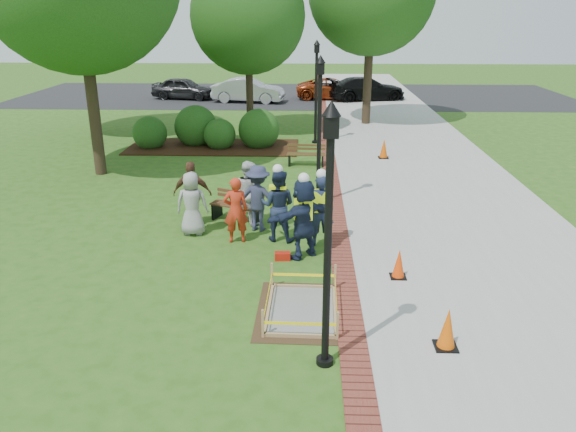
{
  "coord_description": "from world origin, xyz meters",
  "views": [
    {
      "loc": [
        0.93,
        -10.75,
        5.44
      ],
      "look_at": [
        0.5,
        1.2,
        1.0
      ],
      "focal_mm": 35.0,
      "sensor_mm": 36.0,
      "label": 1
    }
  ],
  "objects_px": {
    "cone_front": "(447,329)",
    "lamp_near": "(328,221)",
    "hivis_worker_a": "(303,216)",
    "wet_concrete_pad": "(302,300)",
    "hivis_worker_c": "(278,203)",
    "hivis_worker_b": "(321,208)",
    "bench_near": "(237,212)"
  },
  "relations": [
    {
      "from": "bench_near",
      "to": "lamp_near",
      "type": "relative_size",
      "value": 0.36
    },
    {
      "from": "hivis_worker_b",
      "to": "hivis_worker_c",
      "type": "distance_m",
      "value": 1.08
    },
    {
      "from": "cone_front",
      "to": "hivis_worker_c",
      "type": "relative_size",
      "value": 0.39
    },
    {
      "from": "wet_concrete_pad",
      "to": "bench_near",
      "type": "xyz_separation_m",
      "value": [
        -1.82,
        4.81,
        0.02
      ]
    },
    {
      "from": "hivis_worker_a",
      "to": "wet_concrete_pad",
      "type": "bearing_deg",
      "value": -89.91
    },
    {
      "from": "wet_concrete_pad",
      "to": "lamp_near",
      "type": "height_order",
      "value": "lamp_near"
    },
    {
      "from": "hivis_worker_b",
      "to": "hivis_worker_c",
      "type": "relative_size",
      "value": 0.99
    },
    {
      "from": "lamp_near",
      "to": "hivis_worker_b",
      "type": "height_order",
      "value": "lamp_near"
    },
    {
      "from": "bench_near",
      "to": "hivis_worker_b",
      "type": "relative_size",
      "value": 0.79
    },
    {
      "from": "lamp_near",
      "to": "hivis_worker_c",
      "type": "xyz_separation_m",
      "value": [
        -1.03,
        5.19,
        -1.52
      ]
    },
    {
      "from": "wet_concrete_pad",
      "to": "lamp_near",
      "type": "xyz_separation_m",
      "value": [
        0.4,
        -1.67,
        2.25
      ]
    },
    {
      "from": "bench_near",
      "to": "hivis_worker_c",
      "type": "distance_m",
      "value": 1.88
    },
    {
      "from": "bench_near",
      "to": "hivis_worker_c",
      "type": "height_order",
      "value": "hivis_worker_c"
    },
    {
      "from": "hivis_worker_a",
      "to": "hivis_worker_b",
      "type": "distance_m",
      "value": 0.8
    },
    {
      "from": "cone_front",
      "to": "wet_concrete_pad",
      "type": "bearing_deg",
      "value": 154.93
    },
    {
      "from": "hivis_worker_c",
      "to": "hivis_worker_a",
      "type": "bearing_deg",
      "value": -57.47
    },
    {
      "from": "wet_concrete_pad",
      "to": "hivis_worker_c",
      "type": "xyz_separation_m",
      "value": [
        -0.63,
        3.52,
        0.73
      ]
    },
    {
      "from": "bench_near",
      "to": "hivis_worker_b",
      "type": "xyz_separation_m",
      "value": [
        2.22,
        -1.59,
        0.7
      ]
    },
    {
      "from": "wet_concrete_pad",
      "to": "cone_front",
      "type": "xyz_separation_m",
      "value": [
        2.46,
        -1.15,
        0.13
      ]
    },
    {
      "from": "cone_front",
      "to": "lamp_near",
      "type": "xyz_separation_m",
      "value": [
        -2.07,
        -0.52,
        2.11
      ]
    },
    {
      "from": "cone_front",
      "to": "lamp_near",
      "type": "distance_m",
      "value": 3.0
    },
    {
      "from": "wet_concrete_pad",
      "to": "lamp_near",
      "type": "bearing_deg",
      "value": -76.63
    },
    {
      "from": "wet_concrete_pad",
      "to": "lamp_near",
      "type": "relative_size",
      "value": 0.55
    },
    {
      "from": "wet_concrete_pad",
      "to": "hivis_worker_c",
      "type": "height_order",
      "value": "hivis_worker_c"
    },
    {
      "from": "wet_concrete_pad",
      "to": "bench_near",
      "type": "relative_size",
      "value": 1.53
    },
    {
      "from": "cone_front",
      "to": "hivis_worker_c",
      "type": "xyz_separation_m",
      "value": [
        -3.1,
        4.68,
        0.6
      ]
    },
    {
      "from": "wet_concrete_pad",
      "to": "hivis_worker_b",
      "type": "xyz_separation_m",
      "value": [
        0.41,
        3.22,
        0.72
      ]
    },
    {
      "from": "bench_near",
      "to": "hivis_worker_a",
      "type": "distance_m",
      "value": 3.0
    },
    {
      "from": "hivis_worker_b",
      "to": "bench_near",
      "type": "bearing_deg",
      "value": 144.5
    },
    {
      "from": "lamp_near",
      "to": "hivis_worker_c",
      "type": "bearing_deg",
      "value": 101.23
    },
    {
      "from": "lamp_near",
      "to": "hivis_worker_a",
      "type": "relative_size",
      "value": 2.11
    },
    {
      "from": "lamp_near",
      "to": "hivis_worker_b",
      "type": "xyz_separation_m",
      "value": [
        0.01,
        4.89,
        -1.53
      ]
    }
  ]
}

